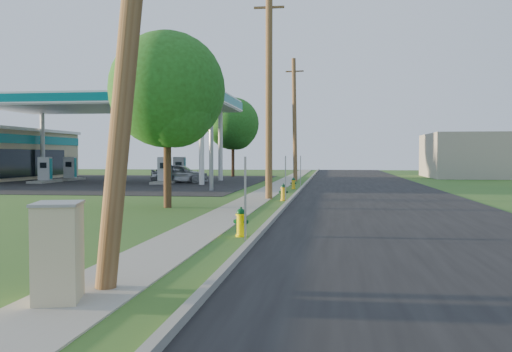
# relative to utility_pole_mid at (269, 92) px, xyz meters

# --- Properties ---
(ground_plane) EXTENTS (140.00, 140.00, 0.00)m
(ground_plane) POSITION_rel_utility_pole_mid_xyz_m (0.60, -17.00, -4.95)
(ground_plane) COLOR #27541E
(ground_plane) RESTS_ON ground
(road) EXTENTS (8.00, 120.00, 0.02)m
(road) POSITION_rel_utility_pole_mid_xyz_m (5.10, -7.00, -4.94)
(road) COLOR black
(road) RESTS_ON ground
(curb) EXTENTS (0.15, 120.00, 0.15)m
(curb) POSITION_rel_utility_pole_mid_xyz_m (1.10, -7.00, -4.88)
(curb) COLOR gray
(curb) RESTS_ON ground
(sidewalk) EXTENTS (1.50, 120.00, 0.03)m
(sidewalk) POSITION_rel_utility_pole_mid_xyz_m (-0.65, -7.00, -4.94)
(sidewalk) COLOR gray
(sidewalk) RESTS_ON ground
(forecourt) EXTENTS (26.00, 28.00, 0.02)m
(forecourt) POSITION_rel_utility_pole_mid_xyz_m (-15.40, 15.00, -4.94)
(forecourt) COLOR black
(forecourt) RESTS_ON ground
(utility_pole_mid) EXTENTS (1.40, 0.32, 9.80)m
(utility_pole_mid) POSITION_rel_utility_pole_mid_xyz_m (0.00, 0.00, 0.00)
(utility_pole_mid) COLOR brown
(utility_pole_mid) RESTS_ON ground
(utility_pole_far) EXTENTS (1.40, 0.32, 9.50)m
(utility_pole_far) POSITION_rel_utility_pole_mid_xyz_m (0.00, 18.00, -0.15)
(utility_pole_far) COLOR brown
(utility_pole_far) RESTS_ON ground
(sign_post_near) EXTENTS (0.05, 0.04, 2.00)m
(sign_post_near) POSITION_rel_utility_pole_mid_xyz_m (0.85, -12.80, -3.95)
(sign_post_near) COLOR gray
(sign_post_near) RESTS_ON ground
(sign_post_mid) EXTENTS (0.05, 0.04, 2.00)m
(sign_post_mid) POSITION_rel_utility_pole_mid_xyz_m (0.85, -1.00, -3.95)
(sign_post_mid) COLOR gray
(sign_post_mid) RESTS_ON ground
(sign_post_far) EXTENTS (0.05, 0.04, 2.00)m
(sign_post_far) POSITION_rel_utility_pole_mid_xyz_m (0.85, 11.20, -3.95)
(sign_post_far) COLOR gray
(sign_post_far) RESTS_ON ground
(gas_canopy) EXTENTS (18.18, 9.18, 6.40)m
(gas_canopy) POSITION_rel_utility_pole_mid_xyz_m (-13.40, 15.00, 0.94)
(gas_canopy) COLOR silver
(gas_canopy) RESTS_ON ground
(fuel_pump_nw) EXTENTS (1.20, 3.20, 1.90)m
(fuel_pump_nw) POSITION_rel_utility_pole_mid_xyz_m (-17.90, 13.00, -4.23)
(fuel_pump_nw) COLOR gray
(fuel_pump_nw) RESTS_ON ground
(fuel_pump_ne) EXTENTS (1.20, 3.20, 1.90)m
(fuel_pump_ne) POSITION_rel_utility_pole_mid_xyz_m (-8.90, 13.00, -4.23)
(fuel_pump_ne) COLOR gray
(fuel_pump_ne) RESTS_ON ground
(fuel_pump_sw) EXTENTS (1.20, 3.20, 1.90)m
(fuel_pump_sw) POSITION_rel_utility_pole_mid_xyz_m (-17.90, 17.00, -4.23)
(fuel_pump_sw) COLOR gray
(fuel_pump_sw) RESTS_ON ground
(fuel_pump_se) EXTENTS (1.20, 3.20, 1.90)m
(fuel_pump_se) POSITION_rel_utility_pole_mid_xyz_m (-8.90, 17.00, -4.23)
(fuel_pump_se) COLOR gray
(fuel_pump_se) RESTS_ON ground
(price_pylon) EXTENTS (0.34, 2.04, 6.85)m
(price_pylon) POSITION_rel_utility_pole_mid_xyz_m (-3.90, 5.50, 0.48)
(price_pylon) COLOR gray
(price_pylon) RESTS_ON ground
(distant_building) EXTENTS (14.00, 10.00, 4.00)m
(distant_building) POSITION_rel_utility_pole_mid_xyz_m (18.60, 28.00, -2.95)
(distant_building) COLOR gray
(distant_building) RESTS_ON ground
(tree_verge) EXTENTS (4.50, 4.50, 6.82)m
(tree_verge) POSITION_rel_utility_pole_mid_xyz_m (-3.33, -4.84, -0.57)
(tree_verge) COLOR #392618
(tree_verge) RESTS_ON ground
(tree_lot) EXTENTS (4.92, 4.92, 7.46)m
(tree_lot) POSITION_rel_utility_pole_mid_xyz_m (-6.26, 26.60, -0.15)
(tree_lot) COLOR #392618
(tree_lot) RESTS_ON ground
(hydrant_near) EXTENTS (0.38, 0.34, 0.74)m
(hydrant_near) POSITION_rel_utility_pole_mid_xyz_m (0.65, -12.18, -4.59)
(hydrant_near) COLOR #F6D900
(hydrant_near) RESTS_ON ground
(hydrant_mid) EXTENTS (0.40, 0.36, 0.77)m
(hydrant_mid) POSITION_rel_utility_pole_mid_xyz_m (0.75, -0.86, -4.57)
(hydrant_mid) COLOR gold
(hydrant_mid) RESTS_ON ground
(hydrant_far) EXTENTS (0.37, 0.32, 0.70)m
(hydrant_far) POSITION_rel_utility_pole_mid_xyz_m (0.61, 7.88, -4.61)
(hydrant_far) COLOR gold
(hydrant_far) RESTS_ON ground
(utility_cabinet) EXTENTS (0.81, 0.95, 1.39)m
(utility_cabinet) POSITION_rel_utility_pole_mid_xyz_m (-0.84, -18.81, -4.26)
(utility_cabinet) COLOR #BEB389
(utility_cabinet) RESTS_ON ground
(car_silver) EXTENTS (4.17, 1.74, 1.41)m
(car_silver) POSITION_rel_utility_pole_mid_xyz_m (-8.13, 14.28, -4.25)
(car_silver) COLOR #A3A6AA
(car_silver) RESTS_ON ground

